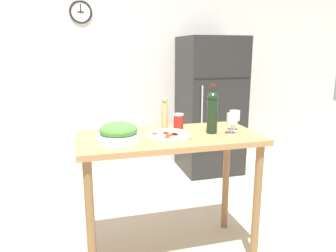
# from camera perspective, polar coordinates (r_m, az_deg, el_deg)

# --- Properties ---
(wall_back) EXTENTS (6.40, 0.08, 2.60)m
(wall_back) POSITION_cam_1_polar(r_m,az_deg,el_deg) (4.23, -7.43, 10.01)
(wall_back) COLOR silver
(wall_back) RESTS_ON ground_plane
(refrigerator) EXTENTS (0.71, 0.73, 1.68)m
(refrigerator) POSITION_cam_1_polar(r_m,az_deg,el_deg) (4.16, 7.30, 3.58)
(refrigerator) COLOR black
(refrigerator) RESTS_ON ground_plane
(prep_counter) EXTENTS (1.27, 0.62, 0.94)m
(prep_counter) POSITION_cam_1_polar(r_m,az_deg,el_deg) (2.34, 0.21, -5.10)
(prep_counter) COLOR #A87A4C
(prep_counter) RESTS_ON ground_plane
(wine_bottle) EXTENTS (0.08, 0.08, 0.35)m
(wine_bottle) POSITION_cam_1_polar(r_m,az_deg,el_deg) (2.35, 7.72, 2.56)
(wine_bottle) COLOR black
(wine_bottle) RESTS_ON prep_counter
(wine_glass_near) EXTENTS (0.08, 0.08, 0.15)m
(wine_glass_near) POSITION_cam_1_polar(r_m,az_deg,el_deg) (2.34, 11.10, 1.08)
(wine_glass_near) COLOR silver
(wine_glass_near) RESTS_ON prep_counter
(wine_glass_far) EXTENTS (0.08, 0.08, 0.15)m
(wine_glass_far) POSITION_cam_1_polar(r_m,az_deg,el_deg) (2.45, 11.56, 1.59)
(wine_glass_far) COLOR silver
(wine_glass_far) RESTS_ON prep_counter
(pepper_mill) EXTENTS (0.05, 0.05, 0.25)m
(pepper_mill) POSITION_cam_1_polar(r_m,az_deg,el_deg) (2.42, -0.60, 1.99)
(pepper_mill) COLOR tan
(pepper_mill) RESTS_ON prep_counter
(salad_bowl) EXTENTS (0.29, 0.29, 0.13)m
(salad_bowl) POSITION_cam_1_polar(r_m,az_deg,el_deg) (2.14, -8.59, -1.29)
(salad_bowl) COLOR white
(salad_bowl) RESTS_ON prep_counter
(homemade_pizza) EXTENTS (0.31, 0.31, 0.04)m
(homemade_pizza) POSITION_cam_1_polar(r_m,az_deg,el_deg) (2.21, 0.07, -1.72)
(homemade_pizza) COLOR beige
(homemade_pizza) RESTS_ON prep_counter
(salt_canister) EXTENTS (0.07, 0.07, 0.12)m
(salt_canister) POSITION_cam_1_polar(r_m,az_deg,el_deg) (2.45, 1.84, 0.77)
(salt_canister) COLOR #B2231E
(salt_canister) RESTS_ON prep_counter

